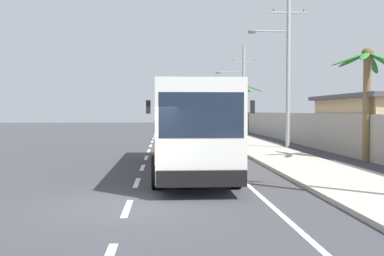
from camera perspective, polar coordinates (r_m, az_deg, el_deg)
The scene contains 11 objects.
ground_plane at distance 11.58m, azimuth -8.12°, elevation -9.74°, with size 160.00×160.00×0.00m, color #3A3A3F.
sidewalk_kerb at distance 22.21m, azimuth 11.84°, elevation -3.84°, with size 3.20×90.00×0.14m, color #A8A399.
lane_markings at distance 25.85m, azimuth -0.56°, elevation -3.09°, with size 3.75×71.00×0.01m.
boundary_wall at distance 27.11m, azimuth 17.36°, elevation -0.58°, with size 0.24×60.00×2.24m, color #9E998E.
coach_bus_foreground at distance 17.98m, azimuth -0.44°, elevation 0.52°, with size 2.95×12.33×3.57m.
motorcycle_beside_bus at distance 27.08m, azimuth 2.55°, elevation -1.46°, with size 0.56×1.96×1.62m.
pedestrian_midwalk at distance 33.46m, azimuth 6.39°, elevation -0.19°, with size 0.36×0.36×1.65m.
utility_pole_mid at distance 28.18m, azimuth 11.99°, elevation 8.16°, with size 3.64×0.24×10.09m.
utility_pole_far at distance 44.41m, azimuth 6.45°, elevation 5.15°, with size 4.03×0.24×8.78m.
palm_nearest at distance 22.51m, azimuth 21.43°, elevation 5.38°, with size 3.57×3.52×5.33m.
palm_second at distance 51.13m, azimuth 6.97°, elevation 3.92°, with size 3.49×3.55×5.40m.
Camera 1 is at (0.91, -11.29, 2.39)m, focal length 41.87 mm.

